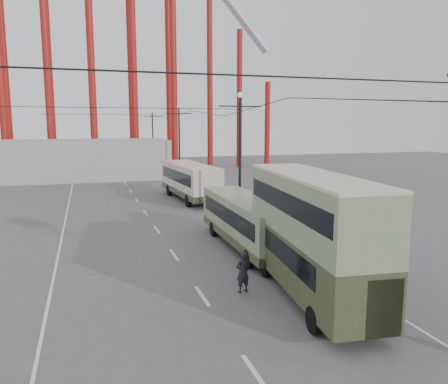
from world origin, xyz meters
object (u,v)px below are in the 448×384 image
object	(u,v)px
single_decker_green	(246,220)
single_decker_cream	(190,180)
pedestrian	(243,272)
double_decker_bus	(311,229)

from	to	relation	value
single_decker_green	single_decker_cream	bearing A→B (deg)	88.47
single_decker_green	pedestrian	bearing A→B (deg)	-110.63
single_decker_green	pedestrian	xyz separation A→B (m)	(-2.44, -6.26, -0.73)
single_decker_green	pedestrian	distance (m)	6.76
double_decker_bus	single_decker_cream	world-z (taller)	double_decker_bus
single_decker_green	single_decker_cream	world-z (taller)	single_decker_cream
single_decker_cream	pedestrian	world-z (taller)	single_decker_cream
double_decker_bus	single_decker_cream	size ratio (longest dim) A/B	0.88
double_decker_bus	pedestrian	size ratio (longest dim) A/B	5.38
single_decker_cream	pedestrian	bearing A→B (deg)	-101.75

